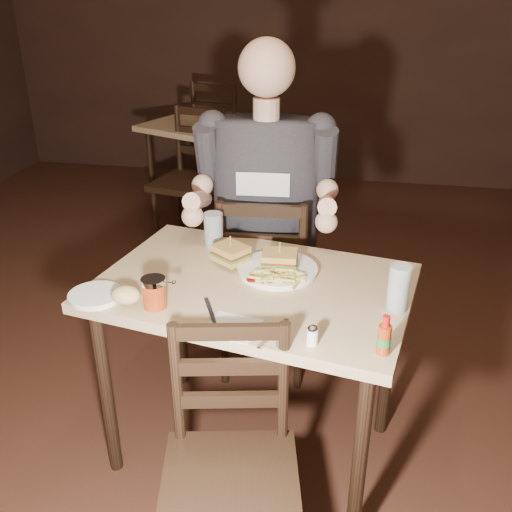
% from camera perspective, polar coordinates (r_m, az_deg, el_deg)
% --- Properties ---
extents(room_shell, '(7.00, 7.00, 7.00)m').
position_cam_1_polar(room_shell, '(1.91, -0.66, 15.87)').
color(room_shell, black).
rests_on(room_shell, ground).
extents(main_table, '(1.19, 0.89, 0.77)m').
position_cam_1_polar(main_table, '(2.06, -0.27, -4.94)').
color(main_table, tan).
rests_on(main_table, ground).
extents(bg_table, '(1.04, 1.04, 0.77)m').
position_cam_1_polar(bg_table, '(4.43, -4.75, 12.06)').
color(bg_table, tan).
rests_on(bg_table, ground).
extents(chair_far, '(0.46, 0.50, 0.92)m').
position_cam_1_polar(chair_far, '(2.67, 0.94, -2.56)').
color(chair_far, black).
rests_on(chair_far, ground).
extents(chair_near, '(0.48, 0.51, 0.86)m').
position_cam_1_polar(chair_near, '(1.76, -2.59, -21.77)').
color(chair_near, black).
rests_on(chair_near, ground).
extents(bg_chair_far, '(0.56, 0.60, 0.99)m').
position_cam_1_polar(bg_chair_far, '(4.99, -2.98, 11.51)').
color(bg_chair_far, black).
rests_on(bg_chair_far, ground).
extents(bg_chair_near, '(0.53, 0.56, 0.95)m').
position_cam_1_polar(bg_chair_near, '(3.98, -6.74, 7.31)').
color(bg_chair_near, black).
rests_on(bg_chair_near, ground).
extents(diner, '(0.65, 0.53, 1.06)m').
position_cam_1_polar(diner, '(2.41, 0.90, 8.32)').
color(diner, '#2F2E33').
rests_on(diner, chair_far).
extents(dinner_plate, '(0.33, 0.33, 0.02)m').
position_cam_1_polar(dinner_plate, '(2.08, 2.17, -1.47)').
color(dinner_plate, white).
rests_on(dinner_plate, main_table).
extents(sandwich_left, '(0.16, 0.15, 0.10)m').
position_cam_1_polar(sandwich_left, '(2.11, -2.57, 0.79)').
color(sandwich_left, tan).
rests_on(sandwich_left, dinner_plate).
extents(sandwich_right, '(0.13, 0.11, 0.10)m').
position_cam_1_polar(sandwich_right, '(2.06, 2.39, 0.18)').
color(sandwich_right, tan).
rests_on(sandwich_right, dinner_plate).
extents(fries_pile, '(0.24, 0.19, 0.04)m').
position_cam_1_polar(fries_pile, '(1.99, 2.02, -1.84)').
color(fries_pile, '#D4BD5B').
rests_on(fries_pile, dinner_plate).
extents(ketchup_dollop, '(0.05, 0.05, 0.01)m').
position_cam_1_polar(ketchup_dollop, '(1.98, -0.32, -2.36)').
color(ketchup_dollop, maroon).
rests_on(ketchup_dollop, dinner_plate).
extents(glass_left, '(0.09, 0.09, 0.14)m').
position_cam_1_polar(glass_left, '(2.27, -4.27, 2.65)').
color(glass_left, silver).
rests_on(glass_left, main_table).
extents(glass_right, '(0.08, 0.08, 0.16)m').
position_cam_1_polar(glass_right, '(1.87, 14.06, -3.12)').
color(glass_right, silver).
rests_on(glass_right, main_table).
extents(hot_sauce, '(0.04, 0.04, 0.12)m').
position_cam_1_polar(hot_sauce, '(1.66, 12.73, -7.72)').
color(hot_sauce, maroon).
rests_on(hot_sauce, main_table).
extents(salt_shaker, '(0.04, 0.04, 0.06)m').
position_cam_1_polar(salt_shaker, '(1.68, 5.66, -7.93)').
color(salt_shaker, white).
rests_on(salt_shaker, main_table).
extents(pepper_shaker, '(0.04, 0.04, 0.06)m').
position_cam_1_polar(pepper_shaker, '(1.67, 2.61, -8.07)').
color(pepper_shaker, '#38332D').
rests_on(pepper_shaker, main_table).
extents(syrup_dispenser, '(0.09, 0.09, 0.10)m').
position_cam_1_polar(syrup_dispenser, '(1.87, -10.15, -3.64)').
color(syrup_dispenser, maroon).
rests_on(syrup_dispenser, main_table).
extents(napkin, '(0.18, 0.17, 0.00)m').
position_cam_1_polar(napkin, '(1.76, -2.36, -7.13)').
color(napkin, white).
rests_on(napkin, main_table).
extents(knife, '(0.10, 0.19, 0.00)m').
position_cam_1_polar(knife, '(1.82, -4.48, -5.84)').
color(knife, silver).
rests_on(knife, napkin).
extents(fork, '(0.07, 0.17, 0.01)m').
position_cam_1_polar(fork, '(1.73, 1.74, -7.71)').
color(fork, silver).
rests_on(fork, napkin).
extents(side_plate, '(0.20, 0.20, 0.01)m').
position_cam_1_polar(side_plate, '(1.99, -15.75, -3.90)').
color(side_plate, white).
rests_on(side_plate, main_table).
extents(bread_roll, '(0.11, 0.10, 0.06)m').
position_cam_1_polar(bread_roll, '(1.90, -12.89, -3.83)').
color(bread_roll, tan).
rests_on(bread_roll, side_plate).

